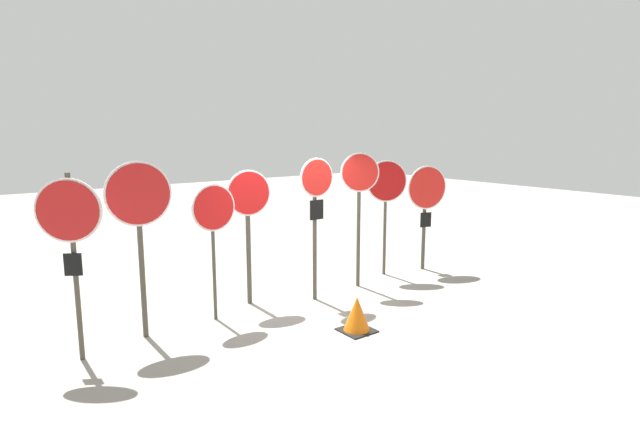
# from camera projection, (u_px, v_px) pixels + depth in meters

# --- Properties ---
(ground_plane) EXTENTS (40.00, 40.00, 0.00)m
(ground_plane) POSITION_uv_depth(u_px,v_px,m) (290.00, 301.00, 8.72)
(ground_plane) COLOR gray
(stop_sign_0) EXTENTS (0.70, 0.44, 2.43)m
(stop_sign_0) POSITION_uv_depth(u_px,v_px,m) (70.00, 227.00, 6.15)
(stop_sign_0) COLOR #474238
(stop_sign_0) RESTS_ON ground
(stop_sign_1) EXTENTS (0.90, 0.16, 2.53)m
(stop_sign_1) POSITION_uv_depth(u_px,v_px,m) (139.00, 212.00, 6.86)
(stop_sign_1) COLOR #474238
(stop_sign_1) RESTS_ON ground
(stop_sign_2) EXTENTS (0.72, 0.13, 2.15)m
(stop_sign_2) POSITION_uv_depth(u_px,v_px,m) (214.00, 218.00, 7.56)
(stop_sign_2) COLOR #474238
(stop_sign_2) RESTS_ON ground
(stop_sign_3) EXTENTS (0.76, 0.18, 2.30)m
(stop_sign_3) POSITION_uv_depth(u_px,v_px,m) (249.00, 210.00, 8.29)
(stop_sign_3) COLOR #474238
(stop_sign_3) RESTS_ON ground
(stop_sign_4) EXTENTS (0.67, 0.13, 2.49)m
(stop_sign_4) POSITION_uv_depth(u_px,v_px,m) (316.00, 200.00, 8.47)
(stop_sign_4) COLOR #474238
(stop_sign_4) RESTS_ON ground
(stop_sign_5) EXTENTS (0.65, 0.37, 2.54)m
(stop_sign_5) POSITION_uv_depth(u_px,v_px,m) (360.00, 189.00, 9.20)
(stop_sign_5) COLOR #474238
(stop_sign_5) RESTS_ON ground
(stop_sign_6) EXTENTS (0.76, 0.40, 2.36)m
(stop_sign_6) POSITION_uv_depth(u_px,v_px,m) (386.00, 190.00, 9.99)
(stop_sign_6) COLOR #474238
(stop_sign_6) RESTS_ON ground
(stop_sign_7) EXTENTS (0.89, 0.28, 2.22)m
(stop_sign_7) POSITION_uv_depth(u_px,v_px,m) (426.00, 197.00, 10.42)
(stop_sign_7) COLOR #474238
(stop_sign_7) RESTS_ON ground
(traffic_cone_0) EXTENTS (0.47, 0.47, 0.53)m
(traffic_cone_0) POSITION_uv_depth(u_px,v_px,m) (357.00, 314.00, 7.36)
(traffic_cone_0) COLOR black
(traffic_cone_0) RESTS_ON ground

